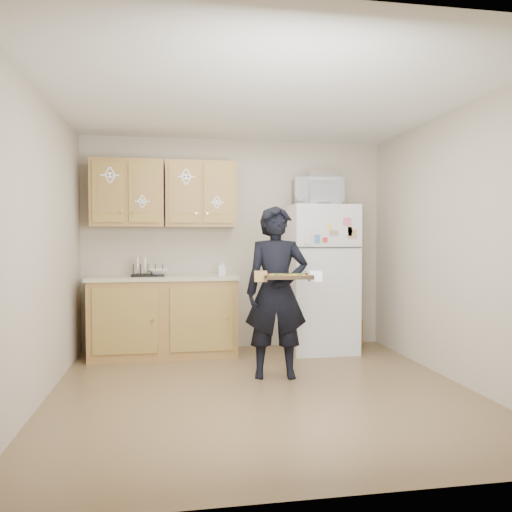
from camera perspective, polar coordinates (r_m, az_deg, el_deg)
The scene contains 24 objects.
floor at distance 4.46m, azimuth 0.73°, elevation -15.19°, with size 3.60×3.60×0.00m, color brown.
ceiling at distance 4.42m, azimuth 0.74°, elevation 17.53°, with size 3.60×3.60×0.00m, color silver.
wall_back at distance 6.04m, azimuth -2.34°, elevation 1.37°, with size 3.60×0.04×2.50m, color #B7AA94.
wall_front at distance 2.51m, azimuth 8.16°, elevation 0.46°, with size 3.60×0.04×2.50m, color #B7AA94.
wall_left at distance 4.31m, azimuth -23.50°, elevation 0.95°, with size 0.04×3.60×2.50m, color #B7AA94.
wall_right at distance 4.91m, azimuth 21.87°, elevation 1.08°, with size 0.04×3.60×2.50m, color #B7AA94.
refrigerator at distance 5.89m, azimuth 7.34°, elevation -2.56°, with size 0.75×0.70×1.70m, color silver.
base_cabinet at distance 5.74m, azimuth -10.43°, elevation -6.92°, with size 1.60×0.60×0.86m, color #965F33.
countertop at distance 5.69m, azimuth -10.46°, elevation -2.44°, with size 1.64×0.64×0.04m, color beige.
upper_cab_left at distance 5.84m, azimuth -14.45°, elevation 6.93°, with size 0.80×0.33×0.75m, color #965F33.
upper_cab_right at distance 5.83m, azimuth -6.34°, elevation 6.99°, with size 0.80×0.33×0.75m, color #965F33.
cereal_box at distance 6.37m, azimuth 11.15°, elevation -8.49°, with size 0.20×0.07×0.32m, color gold.
person at distance 4.73m, azimuth 2.36°, elevation -4.13°, with size 0.59×0.39×1.62m, color black.
baking_tray at distance 4.44m, azimuth 3.65°, elevation -2.44°, with size 0.42×0.31×0.04m, color black.
pizza_front_left at distance 4.35m, azimuth 2.45°, elevation -2.30°, with size 0.14×0.14×0.02m, color yellow.
pizza_front_right at distance 4.38m, azimuth 5.04°, elevation -2.29°, with size 0.14×0.14×0.02m, color yellow.
pizza_back_left at distance 4.50m, azimuth 2.30°, elevation -2.17°, with size 0.14×0.14×0.02m, color yellow.
pizza_back_right at distance 4.52m, azimuth 4.81°, elevation -2.16°, with size 0.14×0.14×0.02m, color yellow.
pizza_center at distance 4.43m, azimuth 3.65°, elevation -2.23°, with size 0.14×0.14×0.02m, color yellow.
microwave at distance 5.84m, azimuth 7.06°, elevation 7.27°, with size 0.56×0.38×0.31m, color silver.
foil_pan at distance 5.90m, azimuth 7.42°, elevation 9.08°, with size 0.35×0.24×0.07m, color silver.
dish_rack at distance 5.68m, azimuth -12.24°, elevation -1.53°, with size 0.36×0.27×0.14m, color black.
bowl at distance 5.68m, azimuth -11.11°, elevation -1.77°, with size 0.24×0.24×0.06m, color silver.
soap_bottle at distance 5.64m, azimuth -3.90°, elevation -1.38°, with size 0.08×0.08×0.17m, color silver.
Camera 1 is at (-0.77, -4.19, 1.32)m, focal length 35.00 mm.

